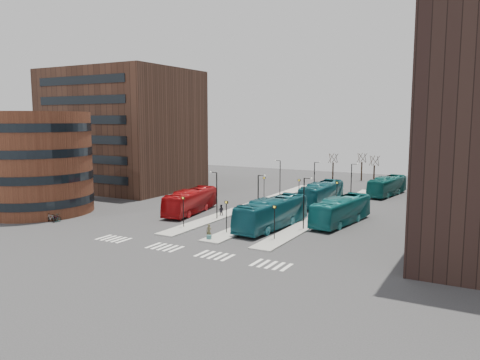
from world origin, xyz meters
The scene contains 23 objects.
ground centered at (0.00, 0.00, 0.00)m, with size 160.00×160.00×0.00m, color #2C2C2E.
island_left centered at (-4.00, 30.00, 0.07)m, with size 2.50×45.00×0.15m, color gray.
island_mid centered at (2.00, 30.00, 0.07)m, with size 2.50×45.00×0.15m, color gray.
island_right centered at (8.00, 30.00, 0.07)m, with size 2.50×45.00×0.15m, color gray.
suitcase centered at (1.47, 8.52, 0.28)m, with size 0.45×0.36×0.57m, color navy.
red_bus centered at (-8.80, 19.80, 1.66)m, with size 2.79×11.92×3.32m, color #9D0C0E.
teal_bus_a centered at (4.96, 16.99, 1.82)m, with size 3.06×13.10×3.65m, color #13525F.
teal_bus_b centered at (5.13, 34.35, 1.76)m, with size 2.96×12.66×3.53m, color #12525E.
teal_bus_c centered at (11.52, 23.28, 1.70)m, with size 2.85×12.17×3.39m, color #166D71.
teal_bus_d centered at (11.92, 48.56, 1.65)m, with size 2.77×11.82×3.29m, color #125E5C.
traveller centered at (1.03, 9.19, 0.80)m, with size 0.58×0.38×1.60m, color brown.
commuter_a centered at (-3.99, 19.98, 0.80)m, with size 0.77×0.60×1.59m, color black.
commuter_b centered at (1.38, 14.55, 0.79)m, with size 0.93×0.39×1.59m, color black.
commuter_c centered at (3.37, 15.71, 0.81)m, with size 1.05×0.60×1.62m, color black.
bicycle_near centered at (-21.00, 6.80, 0.47)m, with size 0.62×1.78×0.94m, color gray.
bicycle_mid centered at (-21.00, 6.35, 0.55)m, with size 0.52×1.83×1.10m, color gray.
bicycle_far centered at (-21.00, 7.04, 0.50)m, with size 0.66×1.90×1.00m, color gray.
crosswalk_stripes centered at (1.75, 4.00, 0.01)m, with size 22.35×2.40×0.01m.
round_building centered at (-28.00, 10.00, 6.99)m, with size 15.16×15.16×14.00m.
office_block centered at (-34.00, 33.98, 11.00)m, with size 25.00×20.12×22.00m.
sign_poles centered at (1.60, 23.00, 2.41)m, with size 12.45×22.12×3.65m.
lamp_posts centered at (2.64, 28.00, 3.58)m, with size 14.04×20.24×6.12m.
bare_trees centered at (2.67, 62.67, 2.72)m, with size 10.97×8.14×5.90m.
Camera 1 is at (28.22, -32.85, 12.94)m, focal length 35.00 mm.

